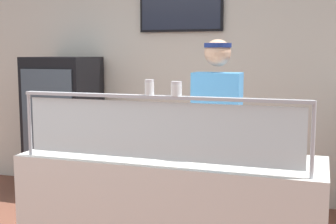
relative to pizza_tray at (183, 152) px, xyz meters
name	(u,v)px	position (x,y,z in m)	size (l,w,h in m)	color
shop_rear_unit	(230,79)	(-0.07, 2.06, 0.39)	(6.46, 0.13, 2.70)	beige
serving_counter	(171,222)	(-0.07, -0.06, -0.49)	(2.06, 0.68, 0.95)	silver
sneeze_guard	(156,121)	(-0.07, -0.35, 0.26)	(1.89, 0.06, 0.44)	#B2B5BC
pizza_tray	(183,152)	(0.00, 0.00, 0.00)	(0.43, 0.43, 0.04)	#9EA0A8
pizza_server	(182,150)	(0.00, -0.02, 0.02)	(0.07, 0.28, 0.01)	#ADAFB7
parmesan_shaker	(149,88)	(-0.11, -0.35, 0.47)	(0.06, 0.06, 0.10)	white
pepper_flake_shaker	(176,90)	(0.06, -0.35, 0.47)	(0.07, 0.07, 0.09)	white
worker_figure	(217,134)	(0.12, 0.55, 0.04)	(0.41, 0.50, 1.76)	#23232D
drink_fridge	(64,126)	(-1.95, 1.61, -0.16)	(0.74, 0.67, 1.61)	black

